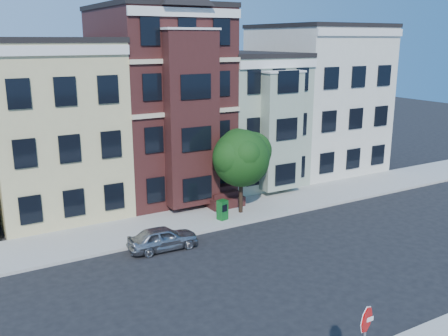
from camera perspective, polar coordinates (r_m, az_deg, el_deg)
ground at (r=23.14m, az=7.40°, el=-11.75°), size 120.00×120.00×0.00m
far_sidewalk at (r=29.31m, az=-2.17°, el=-5.68°), size 60.00×4.00×0.15m
house_yellow at (r=31.80m, az=-19.19°, el=4.31°), size 7.00×9.00×10.00m
house_brown at (r=33.65m, az=-7.52°, el=7.24°), size 7.00×9.00×12.00m
house_green at (r=36.84m, az=1.96°, el=5.62°), size 6.00×9.00×9.00m
house_cream at (r=40.82m, az=10.40°, el=7.69°), size 8.00×9.00×11.00m
street_tree at (r=29.10m, az=1.97°, el=0.70°), size 7.05×7.05×6.19m
parked_car at (r=25.22m, az=-6.99°, el=-7.96°), size 3.58×1.60×1.20m
newspaper_box at (r=28.61m, az=-0.18°, el=-4.81°), size 0.62×0.58×1.15m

